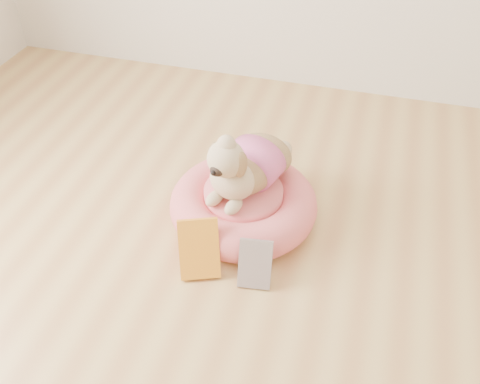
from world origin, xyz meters
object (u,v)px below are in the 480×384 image
(pet_bed, at_px, (243,204))
(dog, at_px, (245,154))
(book_yellow, at_px, (199,249))
(book_white, at_px, (255,264))

(pet_bed, relative_size, dog, 1.38)
(pet_bed, xyz_separation_m, book_yellow, (-0.08, -0.31, 0.03))
(book_yellow, bearing_deg, book_white, -22.09)
(book_yellow, bearing_deg, dog, 54.25)
(pet_bed, bearing_deg, book_white, -67.22)
(pet_bed, bearing_deg, dog, 90.88)
(dog, xyz_separation_m, book_white, (0.13, -0.32, -0.22))
(dog, bearing_deg, pet_bed, -72.04)
(book_white, bearing_deg, book_yellow, 172.31)
(dog, bearing_deg, book_white, -51.17)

